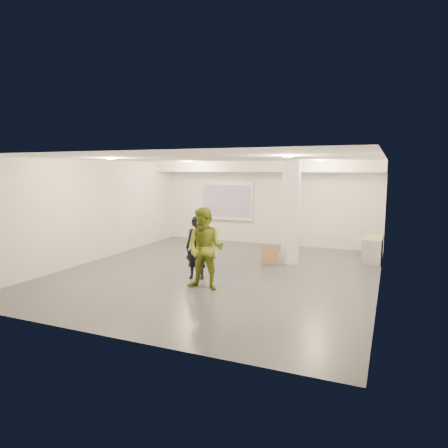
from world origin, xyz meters
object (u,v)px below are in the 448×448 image
at_px(column, 291,212).
at_px(man, 205,249).
at_px(projection_screen, 227,201).
at_px(woman, 197,248).
at_px(credenza, 372,249).

height_order(column, man, column).
relative_size(column, man, 1.60).
bearing_deg(projection_screen, column, -40.56).
bearing_deg(column, projection_screen, 139.44).
relative_size(column, projection_screen, 1.43).
relative_size(column, woman, 1.91).
distance_m(woman, man, 0.94).
distance_m(column, woman, 3.18).
bearing_deg(woman, projection_screen, 92.72).
xyz_separation_m(projection_screen, woman, (1.36, -5.21, -0.74)).
height_order(column, credenza, column).
distance_m(column, credenza, 2.74).
relative_size(credenza, woman, 0.80).
bearing_deg(woman, man, -63.27).
distance_m(column, projection_screen, 4.08).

